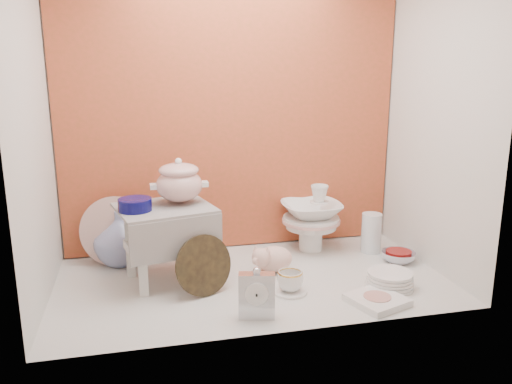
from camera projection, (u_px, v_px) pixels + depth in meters
ground at (253, 280)px, 2.41m from camera, size 1.80×1.80×0.00m
niche_shell at (244, 76)px, 2.36m from camera, size 1.86×1.03×1.53m
step_stool at (166, 244)px, 2.37m from camera, size 0.49×0.44×0.36m
soup_tureen at (179, 181)px, 2.37m from camera, size 0.30×0.30×0.21m
cobalt_bowl at (135, 205)px, 2.26m from camera, size 0.17×0.17×0.05m
floral_platter at (115, 231)px, 2.57m from camera, size 0.36×0.15×0.35m
blue_white_vase at (120, 238)px, 2.58m from camera, size 0.33×0.33×0.27m
lacquer_tray at (204, 265)px, 2.23m from camera, size 0.28×0.18×0.27m
mantel_clock at (257, 294)px, 2.02m from camera, size 0.15×0.08×0.21m
plush_pig at (274, 258)px, 2.49m from camera, size 0.26×0.20×0.14m
teacup_saucer at (290, 291)px, 2.27m from camera, size 0.18×0.18×0.01m
gold_rim_teacup at (290, 281)px, 2.26m from camera, size 0.12×0.12×0.09m
lattice_dish at (377, 300)px, 2.17m from camera, size 0.27×0.27×0.03m
dinner_plate_stack at (390, 279)px, 2.32m from camera, size 0.26×0.26×0.07m
crystal_bowl at (398, 257)px, 2.63m from camera, size 0.21×0.21×0.05m
clear_glass_vase at (371, 233)px, 2.75m from camera, size 0.12×0.12×0.21m
porcelain_tower at (311, 218)px, 2.77m from camera, size 0.40×0.40×0.36m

